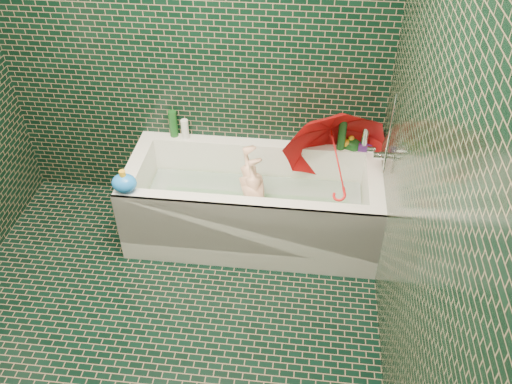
# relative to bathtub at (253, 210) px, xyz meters

# --- Properties ---
(floor) EXTENTS (2.80, 2.80, 0.00)m
(floor) POSITION_rel_bathtub_xyz_m (-0.45, -1.01, -0.21)
(floor) COLOR black
(floor) RESTS_ON ground
(wall_back) EXTENTS (2.80, 0.00, 2.80)m
(wall_back) POSITION_rel_bathtub_xyz_m (-0.45, 0.39, 1.04)
(wall_back) COLOR black
(wall_back) RESTS_ON floor
(wall_right) EXTENTS (0.00, 2.80, 2.80)m
(wall_right) POSITION_rel_bathtub_xyz_m (0.85, -1.01, 1.04)
(wall_right) COLOR black
(wall_right) RESTS_ON floor
(bathtub) EXTENTS (1.70, 0.75, 0.55)m
(bathtub) POSITION_rel_bathtub_xyz_m (0.00, 0.00, 0.00)
(bathtub) COLOR white
(bathtub) RESTS_ON floor
(bath_mat) EXTENTS (1.35, 0.47, 0.01)m
(bath_mat) POSITION_rel_bathtub_xyz_m (0.00, 0.02, -0.06)
(bath_mat) COLOR green
(bath_mat) RESTS_ON bathtub
(water) EXTENTS (1.48, 0.53, 0.00)m
(water) POSITION_rel_bathtub_xyz_m (0.00, 0.02, 0.09)
(water) COLOR silver
(water) RESTS_ON bathtub
(faucet) EXTENTS (0.18, 0.19, 0.55)m
(faucet) POSITION_rel_bathtub_xyz_m (0.81, 0.01, 0.56)
(faucet) COLOR silver
(faucet) RESTS_ON wall_right
(child) EXTENTS (0.86, 0.51, 0.26)m
(child) POSITION_rel_bathtub_xyz_m (0.03, -0.02, 0.10)
(child) COLOR #F3B798
(child) RESTS_ON bathtub
(umbrella) EXTENTS (0.93, 0.91, 0.97)m
(umbrella) POSITION_rel_bathtub_xyz_m (0.55, 0.10, 0.39)
(umbrella) COLOR red
(umbrella) RESTS_ON bathtub
(soap_bottle_a) EXTENTS (0.11, 0.11, 0.27)m
(soap_bottle_a) POSITION_rel_bathtub_xyz_m (0.79, 0.36, 0.34)
(soap_bottle_a) COLOR white
(soap_bottle_a) RESTS_ON bathtub
(soap_bottle_b) EXTENTS (0.10, 0.10, 0.21)m
(soap_bottle_b) POSITION_rel_bathtub_xyz_m (0.74, 0.30, 0.34)
(soap_bottle_b) COLOR #451D6F
(soap_bottle_b) RESTS_ON bathtub
(soap_bottle_c) EXTENTS (0.19, 0.19, 0.18)m
(soap_bottle_c) POSITION_rel_bathtub_xyz_m (0.63, 0.32, 0.34)
(soap_bottle_c) COLOR #154B1A
(soap_bottle_c) RESTS_ON bathtub
(bottle_right_tall) EXTENTS (0.06, 0.06, 0.24)m
(bottle_right_tall) POSITION_rel_bathtub_xyz_m (0.57, 0.33, 0.46)
(bottle_right_tall) COLOR #154B1A
(bottle_right_tall) RESTS_ON bathtub
(bottle_right_pump) EXTENTS (0.06, 0.06, 0.19)m
(bottle_right_pump) POSITION_rel_bathtub_xyz_m (0.73, 0.33, 0.43)
(bottle_right_pump) COLOR silver
(bottle_right_pump) RESTS_ON bathtub
(bottle_left_tall) EXTENTS (0.06, 0.06, 0.20)m
(bottle_left_tall) POSITION_rel_bathtub_xyz_m (-0.61, 0.36, 0.44)
(bottle_left_tall) COLOR #154B1A
(bottle_left_tall) RESTS_ON bathtub
(bottle_left_short) EXTENTS (0.07, 0.07, 0.15)m
(bottle_left_short) POSITION_rel_bathtub_xyz_m (-0.52, 0.34, 0.41)
(bottle_left_short) COLOR white
(bottle_left_short) RESTS_ON bathtub
(rubber_duck) EXTENTS (0.11, 0.09, 0.09)m
(rubber_duck) POSITION_rel_bathtub_xyz_m (0.62, 0.36, 0.38)
(rubber_duck) COLOR #F4AD18
(rubber_duck) RESTS_ON bathtub
(bath_toy) EXTENTS (0.19, 0.17, 0.15)m
(bath_toy) POSITION_rel_bathtub_xyz_m (-0.77, -0.30, 0.41)
(bath_toy) COLOR #1A77F0
(bath_toy) RESTS_ON bathtub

